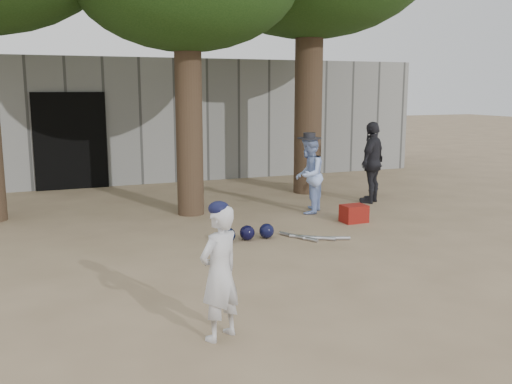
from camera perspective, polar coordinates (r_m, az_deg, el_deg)
name	(u,v)px	position (r m, az deg, el deg)	size (l,w,h in m)	color
ground	(240,293)	(6.55, -1.62, -10.03)	(70.00, 70.00, 0.00)	#937C5E
boy_player	(220,273)	(5.23, -3.67, -8.07)	(0.46, 0.30, 1.26)	silver
spectator_blue	(309,175)	(10.51, 5.30, 1.69)	(0.69, 0.54, 1.42)	#9BB6F0
spectator_dark	(372,162)	(11.68, 11.55, 2.92)	(0.96, 0.40, 1.63)	black
red_bag	(354,214)	(9.98, 9.77, -2.14)	(0.42, 0.32, 0.30)	maroon
back_building	(108,117)	(16.25, -14.56, 7.25)	(16.00, 5.24, 3.00)	gray
helmet_row	(247,233)	(8.68, -0.86, -4.11)	(0.87, 0.25, 0.23)	black
bat_pile	(312,237)	(8.80, 5.67, -4.55)	(0.89, 0.73, 0.06)	#ACACB2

